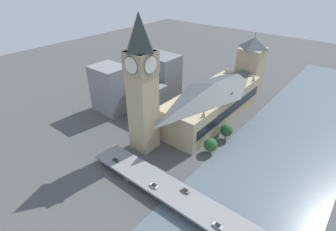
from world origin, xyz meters
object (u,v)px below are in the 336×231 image
object	(u,v)px
parliament_hall	(213,101)
car_southbound_mid	(116,160)
car_southbound_lead	(218,226)
car_northbound_tail	(154,186)
car_northbound_mid	(185,191)
road_bridge	(228,226)
clock_tower	(142,83)
victoria_tower	(250,66)

from	to	relation	value
parliament_hall	car_southbound_mid	xyz separation A→B (m)	(11.99, 81.70, -8.20)
car_southbound_lead	car_northbound_tail	bearing A→B (deg)	-0.21
parliament_hall	car_northbound_mid	bearing A→B (deg)	112.22
road_bridge	car_southbound_lead	world-z (taller)	car_southbound_lead
clock_tower	road_bridge	xyz separation A→B (m)	(-69.31, 22.17, -38.55)
car_southbound_lead	clock_tower	bearing A→B (deg)	-21.34
car_southbound_mid	parliament_hall	bearing A→B (deg)	-98.35
victoria_tower	car_southbound_mid	xyz separation A→B (m)	(11.93, 141.42, -18.37)
victoria_tower	car_northbound_mid	bearing A→B (deg)	102.87
clock_tower	car_southbound_mid	size ratio (longest dim) A/B	19.73
road_bridge	car_northbound_tail	size ratio (longest dim) A/B	35.37
road_bridge	clock_tower	bearing A→B (deg)	-17.74
victoria_tower	car_northbound_tail	xyz separation A→B (m)	(-17.23, 142.21, -18.38)
car_southbound_mid	car_northbound_mid	bearing A→B (deg)	-171.77
clock_tower	car_northbound_tail	distance (m)	54.55
parliament_hall	road_bridge	bearing A→B (deg)	125.21
car_northbound_mid	parliament_hall	bearing A→B (deg)	-67.78
road_bridge	car_southbound_mid	world-z (taller)	car_southbound_mid
parliament_hall	car_southbound_lead	bearing A→B (deg)	122.47
victoria_tower	car_northbound_mid	world-z (taller)	victoria_tower
victoria_tower	car_northbound_tail	size ratio (longest dim) A/B	11.45
road_bridge	car_northbound_tail	distance (m)	38.72
car_northbound_mid	car_southbound_mid	size ratio (longest dim) A/B	1.11
clock_tower	car_southbound_mid	xyz separation A→B (m)	(-1.62, 24.93, -36.96)
clock_tower	car_northbound_mid	distance (m)	60.77
parliament_hall	car_southbound_mid	world-z (taller)	parliament_hall
parliament_hall	car_southbound_mid	bearing A→B (deg)	81.65
clock_tower	victoria_tower	distance (m)	118.74
victoria_tower	parliament_hall	bearing A→B (deg)	90.06
car_northbound_tail	car_southbound_mid	world-z (taller)	car_southbound_mid
road_bridge	car_northbound_tail	world-z (taller)	car_northbound_tail
parliament_hall	car_northbound_mid	size ratio (longest dim) A/B	20.61
car_northbound_tail	car_southbound_lead	xyz separation A→B (m)	(-35.39, 0.13, 0.03)
clock_tower	victoria_tower	xyz separation A→B (m)	(-13.55, -116.49, -18.59)
parliament_hall	road_bridge	world-z (taller)	parliament_hall
clock_tower	victoria_tower	size ratio (longest dim) A/B	1.54
victoria_tower	car_northbound_mid	xyz separation A→B (m)	(-30.90, 135.23, -18.36)
car_northbound_mid	car_northbound_tail	size ratio (longest dim) A/B	0.99
parliament_hall	car_northbound_tail	size ratio (longest dim) A/B	20.46
parliament_hall	clock_tower	size ratio (longest dim) A/B	1.16
victoria_tower	car_southbound_lead	size ratio (longest dim) A/B	12.14
car_southbound_lead	car_southbound_mid	world-z (taller)	car_southbound_lead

